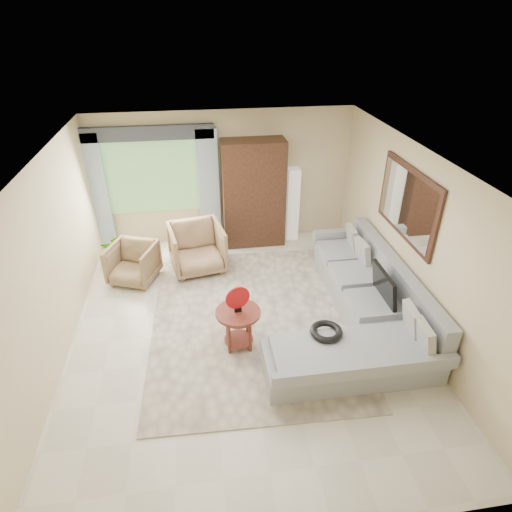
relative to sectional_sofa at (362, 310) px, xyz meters
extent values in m
plane|color=silver|center=(-1.78, 0.18, -0.28)|extent=(6.00, 6.00, 0.00)
cube|color=beige|center=(-1.63, 0.39, -0.27)|extent=(3.14, 4.10, 0.02)
cube|color=#A8ACB1|center=(0.22, 0.68, -0.08)|extent=(0.90, 2.40, 0.40)
cube|color=#A8ACB1|center=(-0.48, -0.92, -0.08)|extent=(2.30, 0.80, 0.40)
cube|color=#A8ACB1|center=(0.57, 0.28, 0.37)|extent=(0.20, 3.20, 0.50)
cube|color=#A8ACB1|center=(0.22, 1.96, 0.23)|extent=(0.90, 0.16, 0.22)
cube|color=#A8ACB1|center=(-0.48, -1.37, 0.21)|extent=(2.30, 0.10, 0.18)
cube|color=black|center=(0.27, -0.02, 0.44)|extent=(0.14, 0.74, 0.48)
torus|color=black|center=(-0.78, -0.68, 0.26)|extent=(0.43, 0.43, 0.09)
cylinder|color=#521D15|center=(-1.89, -0.19, 0.32)|extent=(0.62, 0.62, 0.04)
cylinder|color=#521D15|center=(-1.89, -0.19, 0.00)|extent=(0.41, 0.41, 0.56)
cylinder|color=#B11115|center=(-1.89, -0.19, 0.57)|extent=(0.34, 0.10, 0.34)
imported|color=olive|center=(-3.51, 1.77, 0.07)|extent=(0.97, 0.98, 0.70)
imported|color=#9F8557|center=(-2.39, 2.00, 0.15)|extent=(1.08, 1.10, 0.86)
imported|color=#999999|center=(-3.87, 2.44, 0.01)|extent=(0.55, 0.49, 0.59)
cube|color=black|center=(-1.23, 2.90, 0.77)|extent=(1.20, 0.55, 2.10)
cube|color=silver|center=(-0.43, 2.96, 0.47)|extent=(0.24, 0.24, 1.50)
cube|color=#669E59|center=(-3.13, 3.15, 1.12)|extent=(1.80, 0.04, 1.40)
cube|color=#9EB7CC|center=(-4.18, 3.06, 0.87)|extent=(0.40, 0.08, 2.30)
cube|color=#9EB7CC|center=(-2.08, 3.06, 0.87)|extent=(0.40, 0.08, 2.30)
cube|color=#1E232D|center=(-3.13, 3.08, 1.97)|extent=(2.40, 0.12, 0.26)
cube|color=black|center=(0.69, 0.53, 1.47)|extent=(0.04, 1.70, 1.05)
cube|color=white|center=(0.66, 0.53, 1.47)|extent=(0.02, 1.54, 0.90)
camera|label=1|loc=(-2.32, -4.81, 3.95)|focal=30.00mm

